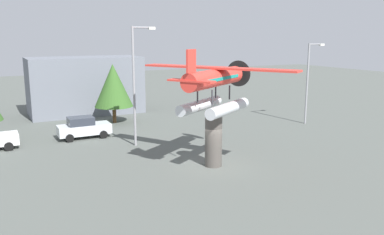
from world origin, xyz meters
name	(u,v)px	position (x,y,z in m)	size (l,w,h in m)	color
ground_plane	(213,166)	(0.00, 0.00, 0.00)	(140.00, 140.00, 0.00)	#515651
display_pedestal	(213,139)	(0.00, 0.00, 1.76)	(1.10, 1.10, 3.52)	#4C4742
floatplane_monument	(215,86)	(0.11, 0.07, 5.19)	(6.99, 9.38, 4.00)	silver
car_mid_silver	(83,127)	(-5.83, 11.12, 0.88)	(4.20, 2.02, 1.76)	silver
streetlight_primary	(136,79)	(-2.64, 6.98, 5.12)	(1.84, 0.28, 8.94)	gray
streetlight_secondary	(309,77)	(14.46, 7.04, 4.41)	(1.84, 0.28, 7.56)	gray
storefront_building	(85,85)	(-3.13, 22.00, 3.01)	(11.60, 5.56, 6.02)	slate
tree_east	(113,85)	(-1.87, 15.72, 3.61)	(3.65, 3.65, 5.65)	brown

